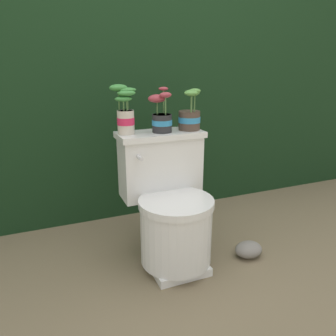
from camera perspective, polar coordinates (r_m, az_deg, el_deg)
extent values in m
plane|color=#75664C|center=(1.81, 2.68, -16.77)|extent=(12.00, 12.00, 0.00)
cube|color=black|center=(2.49, -7.54, 14.41)|extent=(4.12, 0.68, 1.77)
cube|color=silver|center=(1.80, 1.35, -16.18)|extent=(0.28, 0.29, 0.04)
cylinder|color=silver|center=(1.70, 1.39, -11.33)|extent=(0.36, 0.36, 0.30)
cylinder|color=silver|center=(1.63, 1.44, -6.08)|extent=(0.38, 0.38, 0.04)
cube|color=silver|center=(1.77, -1.32, 0.22)|extent=(0.43, 0.18, 0.32)
cube|color=silver|center=(1.73, -1.36, 5.83)|extent=(0.45, 0.20, 0.03)
cylinder|color=silver|center=(1.59, -4.91, 1.77)|extent=(0.02, 0.05, 0.02)
cylinder|color=beige|center=(1.67, -7.35, 7.90)|extent=(0.08, 0.08, 0.12)
cylinder|color=#D1234C|center=(1.67, -7.36, 8.10)|extent=(0.09, 0.09, 0.04)
cylinder|color=#332319|center=(1.66, -7.43, 9.73)|extent=(0.08, 0.08, 0.01)
cylinder|color=#4C753D|center=(1.64, -7.73, 10.69)|extent=(0.01, 0.01, 0.05)
ellipsoid|color=#387F38|center=(1.63, -7.78, 11.85)|extent=(0.09, 0.06, 0.03)
cylinder|color=#4C753D|center=(1.64, -7.20, 11.18)|extent=(0.01, 0.01, 0.08)
ellipsoid|color=#387F38|center=(1.63, -7.26, 12.82)|extent=(0.09, 0.06, 0.03)
cylinder|color=#4C753D|center=(1.65, -7.05, 11.53)|extent=(0.01, 0.01, 0.09)
ellipsoid|color=#387F38|center=(1.65, -7.12, 13.36)|extent=(0.09, 0.06, 0.02)
cylinder|color=#4C753D|center=(1.66, -8.55, 11.58)|extent=(0.01, 0.01, 0.10)
ellipsoid|color=#387F38|center=(1.65, -8.64, 13.65)|extent=(0.09, 0.06, 0.03)
cylinder|color=#262628|center=(1.71, -1.06, 7.79)|extent=(0.10, 0.10, 0.09)
cylinder|color=#2D84BC|center=(1.71, -1.06, 7.95)|extent=(0.11, 0.11, 0.03)
cylinder|color=#332319|center=(1.70, -1.06, 9.13)|extent=(0.09, 0.09, 0.01)
cylinder|color=#4C753D|center=(1.70, -1.90, 10.45)|extent=(0.01, 0.01, 0.07)
ellipsoid|color=#93333D|center=(1.69, -1.91, 12.00)|extent=(0.09, 0.07, 0.04)
cylinder|color=#4C753D|center=(1.67, -0.43, 10.76)|extent=(0.01, 0.01, 0.09)
ellipsoid|color=#93333D|center=(1.67, -0.43, 12.61)|extent=(0.06, 0.04, 0.03)
cylinder|color=#4C753D|center=(1.74, -0.79, 11.49)|extent=(0.01, 0.01, 0.12)
ellipsoid|color=#93333D|center=(1.73, -0.79, 13.65)|extent=(0.05, 0.04, 0.02)
cylinder|color=#47382D|center=(1.77, 3.72, 8.26)|extent=(0.12, 0.12, 0.10)
cylinder|color=#2D84BC|center=(1.77, 3.73, 8.42)|extent=(0.12, 0.12, 0.03)
cylinder|color=#332319|center=(1.77, 3.75, 9.68)|extent=(0.11, 0.11, 0.01)
cylinder|color=#4C753D|center=(1.73, 4.15, 11.17)|extent=(0.01, 0.01, 0.09)
ellipsoid|color=#569342|center=(1.73, 4.19, 12.92)|extent=(0.08, 0.06, 0.03)
cylinder|color=#4C753D|center=(1.71, 4.06, 11.13)|extent=(0.01, 0.01, 0.09)
ellipsoid|color=#569342|center=(1.70, 4.09, 12.88)|extent=(0.07, 0.05, 0.03)
cylinder|color=#4C753D|center=(1.73, 4.65, 11.36)|extent=(0.01, 0.01, 0.10)
ellipsoid|color=#569342|center=(1.73, 4.70, 13.24)|extent=(0.06, 0.04, 0.02)
ellipsoid|color=gray|center=(1.92, 13.85, -13.61)|extent=(0.15, 0.12, 0.08)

